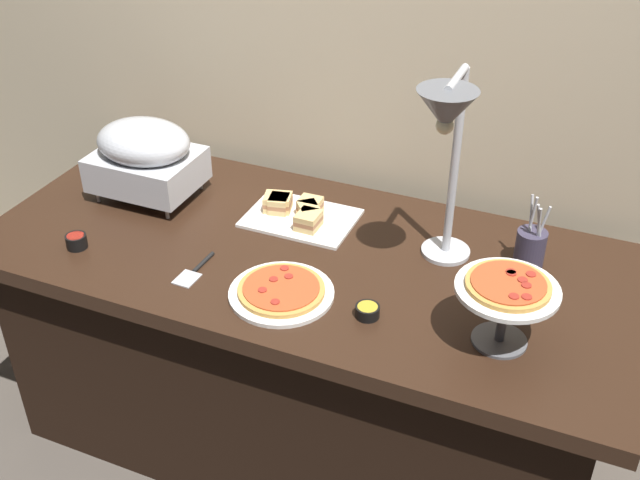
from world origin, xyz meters
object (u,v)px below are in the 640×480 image
sauce_cup_near (76,241)px  utensil_holder (530,247)px  heat_lamp (447,129)px  chafing_dish (145,155)px  pizza_plate_center (507,294)px  serving_spatula (195,271)px  pizza_plate_front (281,291)px  sauce_cup_far (367,311)px  sandwich_platter (298,213)px

sauce_cup_near → utensil_holder: (1.22, 0.42, 0.04)m
heat_lamp → sauce_cup_near: bearing=-165.2°
chafing_dish → pizza_plate_center: (1.20, -0.28, 0.00)m
chafing_dish → serving_spatula: 0.49m
pizza_plate_front → pizza_plate_center: size_ratio=1.13×
heat_lamp → utensil_holder: (0.23, 0.16, -0.39)m
pizza_plate_front → sauce_cup_near: size_ratio=4.65×
chafing_dish → sauce_cup_far: size_ratio=5.06×
pizza_plate_front → utensil_holder: (0.58, 0.40, 0.05)m
heat_lamp → utensil_holder: heat_lamp is taller
chafing_dish → sauce_cup_far: 0.93m
heat_lamp → sauce_cup_far: heat_lamp is taller
chafing_dish → pizza_plate_center: bearing=-13.1°
sandwich_platter → sauce_cup_near: (-0.53, -0.40, -0.00)m
pizza_plate_front → sauce_cup_far: (0.24, 0.01, 0.00)m
pizza_plate_center → sandwich_platter: bearing=154.6°
pizza_plate_front → serving_spatula: size_ratio=1.65×
chafing_dish → heat_lamp: 1.02m
chafing_dish → sauce_cup_far: bearing=-19.8°
chafing_dish → pizza_plate_front: 0.71m
sandwich_platter → sauce_cup_near: size_ratio=5.43×
utensil_holder → serving_spatula: size_ratio=1.28×
heat_lamp → sandwich_platter: heat_lamp is taller
serving_spatula → utensil_holder: bearing=25.1°
heat_lamp → serving_spatula: size_ratio=3.33×
heat_lamp → pizza_plate_center: bearing=-41.2°
serving_spatula → sauce_cup_far: bearing=0.4°
utensil_holder → serving_spatula: utensil_holder is taller
heat_lamp → sauce_cup_far: bearing=-114.9°
sandwich_platter → utensil_holder: (0.70, 0.03, 0.04)m
utensil_holder → pizza_plate_front: bearing=-145.3°
pizza_plate_center → chafing_dish: bearing=166.9°
sauce_cup_near → pizza_plate_center: bearing=3.1°
heat_lamp → pizza_plate_center: size_ratio=2.28×
sauce_cup_far → utensil_holder: size_ratio=0.29×
heat_lamp → sauce_cup_near: (-0.99, -0.26, -0.42)m
heat_lamp → sandwich_platter: 0.64m
chafing_dish → serving_spatula: bearing=-41.7°
sauce_cup_far → serving_spatula: bearing=-179.6°
pizza_plate_front → sauce_cup_far: 0.24m
sauce_cup_near → chafing_dish: bearing=86.0°
sandwich_platter → utensil_holder: 0.70m
sauce_cup_near → serving_spatula: 0.38m
sauce_cup_near → utensil_holder: utensil_holder is taller
pizza_plate_front → utensil_holder: size_ratio=1.29×
chafing_dish → pizza_plate_front: chafing_dish is taller
heat_lamp → pizza_plate_front: heat_lamp is taller
pizza_plate_center → utensil_holder: (0.00, 0.36, -0.09)m
chafing_dish → pizza_plate_center: chafing_dish is taller
pizza_plate_center → pizza_plate_front: bearing=-175.9°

